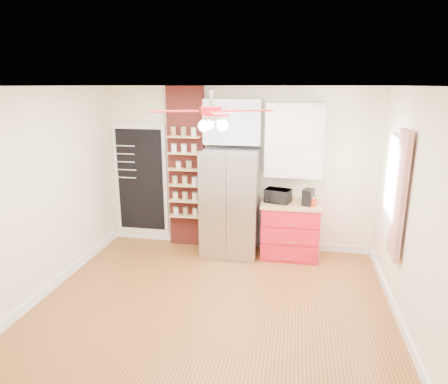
% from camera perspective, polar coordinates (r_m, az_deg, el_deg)
% --- Properties ---
extents(floor, '(4.50, 4.50, 0.00)m').
position_cam_1_polar(floor, '(5.31, -1.57, -15.65)').
color(floor, olive).
rests_on(floor, ground).
extents(ceiling, '(4.50, 4.50, 0.00)m').
position_cam_1_polar(ceiling, '(4.57, -1.82, 14.89)').
color(ceiling, white).
rests_on(ceiling, wall_back).
extents(wall_back, '(4.50, 0.02, 2.70)m').
position_cam_1_polar(wall_back, '(6.68, 1.90, 3.28)').
color(wall_back, beige).
rests_on(wall_back, floor).
extents(wall_front, '(4.50, 0.02, 2.70)m').
position_cam_1_polar(wall_front, '(2.98, -9.91, -12.45)').
color(wall_front, beige).
rests_on(wall_front, floor).
extents(wall_left, '(0.02, 4.00, 2.70)m').
position_cam_1_polar(wall_left, '(5.67, -24.54, -0.24)').
color(wall_left, beige).
rests_on(wall_left, floor).
extents(wall_right, '(0.02, 4.00, 2.70)m').
position_cam_1_polar(wall_right, '(4.84, 25.38, -2.78)').
color(wall_right, beige).
rests_on(wall_right, floor).
extents(chalkboard, '(0.95, 0.05, 1.95)m').
position_cam_1_polar(chalkboard, '(7.14, -11.79, 1.69)').
color(chalkboard, white).
rests_on(chalkboard, wall_back).
extents(brick_pillar, '(0.60, 0.16, 2.70)m').
position_cam_1_polar(brick_pillar, '(6.78, -5.34, 3.40)').
color(brick_pillar, maroon).
rests_on(brick_pillar, floor).
extents(fridge, '(0.90, 0.70, 1.75)m').
position_cam_1_polar(fridge, '(6.45, 0.93, -1.50)').
color(fridge, '#A7A8AC').
rests_on(fridge, floor).
extents(upper_glass_cabinet, '(0.90, 0.35, 0.70)m').
position_cam_1_polar(upper_glass_cabinet, '(6.40, 1.27, 10.01)').
color(upper_glass_cabinet, white).
rests_on(upper_glass_cabinet, wall_back).
extents(red_cabinet, '(0.94, 0.64, 0.90)m').
position_cam_1_polar(red_cabinet, '(6.55, 9.43, -5.34)').
color(red_cabinet, red).
rests_on(red_cabinet, floor).
extents(upper_shelf_unit, '(0.90, 0.30, 1.15)m').
position_cam_1_polar(upper_shelf_unit, '(6.37, 10.01, 7.28)').
color(upper_shelf_unit, white).
rests_on(upper_shelf_unit, wall_back).
extents(window, '(0.04, 0.75, 1.05)m').
position_cam_1_polar(window, '(5.63, 23.17, 1.92)').
color(window, white).
rests_on(window, wall_right).
extents(curtain, '(0.06, 0.40, 1.55)m').
position_cam_1_polar(curtain, '(5.13, 23.79, -0.51)').
color(curtain, '#AA1716').
rests_on(curtain, wall_right).
extents(ceiling_fan, '(1.40, 1.40, 0.44)m').
position_cam_1_polar(ceiling_fan, '(4.58, -1.79, 11.43)').
color(ceiling_fan, silver).
rests_on(ceiling_fan, ceiling).
extents(toaster_oven, '(0.45, 0.36, 0.22)m').
position_cam_1_polar(toaster_oven, '(6.40, 7.69, -0.52)').
color(toaster_oven, black).
rests_on(toaster_oven, red_cabinet).
extents(coffee_maker, '(0.21, 0.23, 0.26)m').
position_cam_1_polar(coffee_maker, '(6.32, 11.95, -0.73)').
color(coffee_maker, black).
rests_on(coffee_maker, red_cabinet).
extents(canister_left, '(0.10, 0.10, 0.14)m').
position_cam_1_polar(canister_left, '(6.29, 12.53, -1.40)').
color(canister_left, '#AB2C09').
rests_on(canister_left, red_cabinet).
extents(canister_right, '(0.12, 0.12, 0.12)m').
position_cam_1_polar(canister_right, '(6.39, 12.57, -1.21)').
color(canister_right, '#B20928').
rests_on(canister_right, red_cabinet).
extents(pantry_jar_oats, '(0.11, 0.11, 0.11)m').
position_cam_1_polar(pantry_jar_oats, '(6.63, -6.54, 3.81)').
color(pantry_jar_oats, beige).
rests_on(pantry_jar_oats, brick_pillar).
extents(pantry_jar_beans, '(0.13, 0.13, 0.12)m').
position_cam_1_polar(pantry_jar_beans, '(6.59, -5.01, 3.82)').
color(pantry_jar_beans, olive).
rests_on(pantry_jar_beans, brick_pillar).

